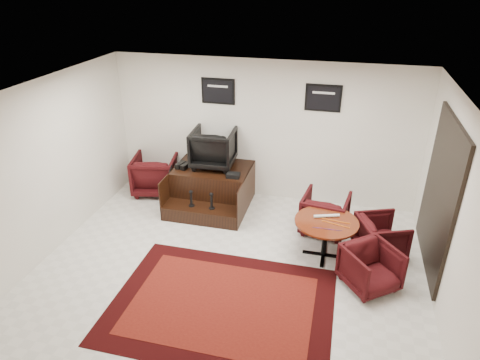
# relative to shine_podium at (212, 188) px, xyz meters

# --- Properties ---
(ground) EXTENTS (6.00, 6.00, 0.00)m
(ground) POSITION_rel_shine_podium_xyz_m (0.89, -1.90, -0.35)
(ground) COLOR silver
(ground) RESTS_ON ground
(room_shell) EXTENTS (6.02, 5.02, 2.81)m
(room_shell) POSITION_rel_shine_podium_xyz_m (1.30, -1.78, 1.43)
(room_shell) COLOR silver
(room_shell) RESTS_ON ground
(area_rug) EXTENTS (3.09, 2.32, 0.01)m
(area_rug) POSITION_rel_shine_podium_xyz_m (1.00, -2.77, -0.35)
(area_rug) COLOR black
(area_rug) RESTS_ON ground
(shine_podium) EXTENTS (1.49, 1.53, 0.77)m
(shine_podium) POSITION_rel_shine_podium_xyz_m (0.00, 0.00, 0.00)
(shine_podium) COLOR black
(shine_podium) RESTS_ON ground
(shine_chair) EXTENTS (0.84, 0.80, 0.83)m
(shine_chair) POSITION_rel_shine_podium_xyz_m (-0.00, 0.15, 0.83)
(shine_chair) COLOR black
(shine_chair) RESTS_ON shine_podium
(shoes_pair) EXTENTS (0.26, 0.29, 0.10)m
(shoes_pair) POSITION_rel_shine_podium_xyz_m (-0.56, -0.09, 0.46)
(shoes_pair) COLOR black
(shoes_pair) RESTS_ON shine_podium
(polish_kit) EXTENTS (0.25, 0.17, 0.08)m
(polish_kit) POSITION_rel_shine_podium_xyz_m (0.51, -0.27, 0.46)
(polish_kit) COLOR black
(polish_kit) RESTS_ON shine_podium
(umbrella_black) EXTENTS (0.33, 0.12, 0.87)m
(umbrella_black) POSITION_rel_shine_podium_xyz_m (-0.89, -0.18, 0.08)
(umbrella_black) COLOR black
(umbrella_black) RESTS_ON ground
(umbrella_hooked) EXTENTS (0.29, 0.11, 0.78)m
(umbrella_hooked) POSITION_rel_shine_podium_xyz_m (-0.86, -0.03, 0.04)
(umbrella_hooked) COLOR black
(umbrella_hooked) RESTS_ON ground
(armchair_side) EXTENTS (1.01, 0.97, 0.90)m
(armchair_side) POSITION_rel_shine_podium_xyz_m (-1.30, 0.20, 0.10)
(armchair_side) COLOR black
(armchair_side) RESTS_ON ground
(meeting_table) EXTENTS (1.02, 1.02, 0.66)m
(meeting_table) POSITION_rel_shine_podium_xyz_m (2.30, -1.24, 0.23)
(meeting_table) COLOR #441409
(meeting_table) RESTS_ON ground
(table_chair_back) EXTENTS (0.87, 0.83, 0.80)m
(table_chair_back) POSITION_rel_shine_podium_xyz_m (2.25, -0.47, 0.04)
(table_chair_back) COLOR black
(table_chair_back) RESTS_ON ground
(table_chair_window) EXTENTS (0.87, 0.90, 0.73)m
(table_chair_window) POSITION_rel_shine_podium_xyz_m (3.19, -0.95, 0.01)
(table_chair_window) COLOR black
(table_chair_window) RESTS_ON ground
(table_chair_corner) EXTENTS (0.96, 0.96, 0.73)m
(table_chair_corner) POSITION_rel_shine_podium_xyz_m (3.00, -1.85, 0.01)
(table_chair_corner) COLOR black
(table_chair_corner) RESTS_ON ground
(paper_roll) EXTENTS (0.41, 0.18, 0.05)m
(paper_roll) POSITION_rel_shine_podium_xyz_m (2.29, -1.12, 0.34)
(paper_roll) COLOR silver
(paper_roll) RESTS_ON meeting_table
(table_clutter) EXTENTS (0.57, 0.32, 0.01)m
(table_clutter) POSITION_rel_shine_podium_xyz_m (2.41, -1.32, 0.32)
(table_clutter) COLOR #D9620C
(table_clutter) RESTS_ON meeting_table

